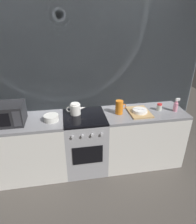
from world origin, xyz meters
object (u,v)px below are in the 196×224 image
mixing_bowl (51,118)px  kettle (75,109)px  pitcher (119,107)px  stove_unit (85,143)px  microwave (6,114)px  spice_jar (159,107)px  dish_pile (139,111)px  spray_bottle (176,106)px

mixing_bowl → kettle: bearing=22.7°
pitcher → kettle: bearing=171.5°
stove_unit → microwave: (-1.02, -0.02, 0.59)m
mixing_bowl → pitcher: 0.96m
microwave → kettle: microwave is taller
mixing_bowl → spice_jar: 1.58m
stove_unit → mixing_bowl: size_ratio=4.50×
stove_unit → dish_pile: bearing=-2.4°
dish_pile → spray_bottle: 0.55m
microwave → pitcher: bearing=0.8°
stove_unit → dish_pile: 0.93m
stove_unit → dish_pile: (0.80, -0.03, 0.47)m
microwave → mixing_bowl: microwave is taller
mixing_bowl → dish_pile: size_ratio=0.50×
kettle → mixing_bowl: bearing=-157.3°
spice_jar → spray_bottle: size_ratio=0.52×
pitcher → spray_bottle: 0.85m
spice_jar → dish_pile: bearing=-172.8°
kettle → spray_bottle: 1.47m
mixing_bowl → spice_jar: spice_jar is taller
microwave → dish_pile: microwave is taller
kettle → spray_bottle: (1.47, -0.16, -0.00)m
dish_pile → spice_jar: spice_jar is taller
microwave → spice_jar: microwave is taller
stove_unit → mixing_bowl: (-0.45, -0.05, 0.49)m
microwave → spice_jar: (2.15, 0.03, -0.08)m
spray_bottle → pitcher: bearing=175.7°
kettle → pitcher: bearing=-8.5°
microwave → spray_bottle: (2.37, -0.04, -0.06)m
stove_unit → spice_jar: bearing=0.3°
pitcher → spray_bottle: (0.84, -0.06, -0.02)m
mixing_bowl → stove_unit: bearing=5.9°
spice_jar → pitcher: bearing=-179.5°
pitcher → mixing_bowl: bearing=-177.2°
microwave → mixing_bowl: (0.57, -0.03, -0.10)m
kettle → spray_bottle: bearing=-6.1°
kettle → mixing_bowl: size_ratio=1.42×
stove_unit → mixing_bowl: bearing=-174.1°
mixing_bowl → dish_pile: (1.26, 0.01, -0.02)m
mixing_bowl → spray_bottle: bearing=-0.5°
microwave → dish_pile: bearing=-0.4°
dish_pile → stove_unit: bearing=177.6°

